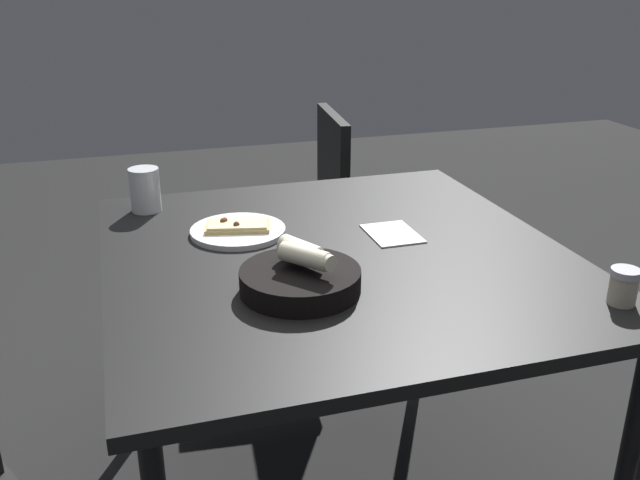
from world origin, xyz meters
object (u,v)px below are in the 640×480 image
Objects in this scene: beer_glass at (145,192)px; dining_table at (337,274)px; pepper_shaker at (623,288)px; bread_basket at (301,277)px; chair_far at (302,210)px; pizza_plate at (238,230)px.

dining_table is at bearing 43.56° from beer_glass.
beer_glass is 1.23m from pepper_shaker.
bread_basket is at bearing 24.03° from beer_glass.
dining_table is 1.29× the size of chair_far.
beer_glass is (-0.61, -0.27, 0.02)m from bread_basket.
beer_glass is (-0.43, -0.41, 0.11)m from dining_table.
chair_far is at bearing 164.57° from bread_basket.
bread_basket is 3.38× the size of pepper_shaker.
pizza_plate is 0.27× the size of chair_far.
pizza_plate is 2.01× the size of beer_glass.
dining_table is 4.45× the size of bread_basket.
chair_far is at bearing 153.89° from pizza_plate.
dining_table is 0.24m from bread_basket.
bread_basket is 2.12× the size of beer_glass.
beer_glass is at bearing -136.44° from dining_table.
chair_far reaches higher than pepper_shaker.
chair_far is at bearing 131.89° from beer_glass.
bread_basket reaches higher than dining_table.
beer_glass reaches higher than bread_basket.
beer_glass is at bearing -139.73° from pizza_plate.
bread_basket is (0.37, 0.06, 0.02)m from pizza_plate.
beer_glass is 0.84m from chair_far.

